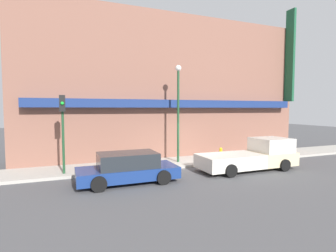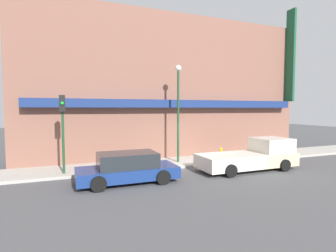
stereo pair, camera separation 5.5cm
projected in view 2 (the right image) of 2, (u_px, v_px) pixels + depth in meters
name	position (u px, v px, depth m)	size (l,w,h in m)	color
ground_plane	(195.00, 167.00, 15.06)	(80.00, 80.00, 0.00)	#4C4C4F
sidewalk	(185.00, 162.00, 16.33)	(36.00, 2.74, 0.15)	#ADA89E
building	(168.00, 88.00, 18.66)	(19.80, 3.80, 10.94)	brown
pickup_truck	(253.00, 156.00, 14.49)	(5.56, 2.18, 1.70)	beige
parked_car	(128.00, 168.00, 11.93)	(4.52, 2.06, 1.37)	navy
fire_hydrant	(221.00, 153.00, 16.67)	(0.21, 0.21, 0.75)	yellow
street_lamp	(178.00, 102.00, 15.67)	(0.36, 0.36, 5.81)	#1E4728
traffic_light	(63.00, 120.00, 12.81)	(0.28, 0.42, 3.88)	#1E4728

